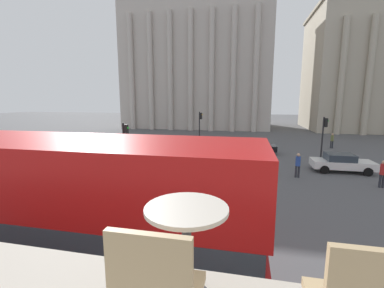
{
  "coord_description": "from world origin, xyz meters",
  "views": [
    {
      "loc": [
        1.1,
        -2.01,
        5.22
      ],
      "look_at": [
        -2.66,
        15.59,
        2.16
      ],
      "focal_mm": 24.0,
      "sensor_mm": 36.0,
      "label": 1
    }
  ],
  "objects_px": {
    "traffic_light_far": "(200,125)",
    "traffic_light_near": "(125,146)",
    "car_white": "(341,162)",
    "pedestrian_red": "(383,172)",
    "pedestrian_olive": "(332,140)",
    "double_decker_bus": "(44,216)",
    "plaza_building_left": "(199,66)",
    "pedestrian_blue": "(298,164)",
    "cafe_dining_table": "(187,233)",
    "traffic_light_mid": "(324,134)",
    "car_black": "(254,146)"
  },
  "relations": [
    {
      "from": "pedestrian_red",
      "to": "pedestrian_olive",
      "type": "distance_m",
      "value": 13.61
    },
    {
      "from": "plaza_building_left",
      "to": "pedestrian_blue",
      "type": "height_order",
      "value": "plaza_building_left"
    },
    {
      "from": "traffic_light_near",
      "to": "car_white",
      "type": "distance_m",
      "value": 15.54
    },
    {
      "from": "cafe_dining_table",
      "to": "double_decker_bus",
      "type": "bearing_deg",
      "value": 142.59
    },
    {
      "from": "traffic_light_far",
      "to": "pedestrian_blue",
      "type": "height_order",
      "value": "traffic_light_far"
    },
    {
      "from": "traffic_light_mid",
      "to": "car_black",
      "type": "height_order",
      "value": "traffic_light_mid"
    },
    {
      "from": "traffic_light_far",
      "to": "car_white",
      "type": "distance_m",
      "value": 14.28
    },
    {
      "from": "plaza_building_left",
      "to": "traffic_light_mid",
      "type": "relative_size",
      "value": 7.07
    },
    {
      "from": "traffic_light_mid",
      "to": "car_white",
      "type": "relative_size",
      "value": 0.94
    },
    {
      "from": "cafe_dining_table",
      "to": "pedestrian_blue",
      "type": "height_order",
      "value": "cafe_dining_table"
    },
    {
      "from": "traffic_light_near",
      "to": "car_white",
      "type": "xyz_separation_m",
      "value": [
        13.97,
        6.54,
        -1.87
      ]
    },
    {
      "from": "pedestrian_blue",
      "to": "cafe_dining_table",
      "type": "bearing_deg",
      "value": 156.81
    },
    {
      "from": "traffic_light_mid",
      "to": "pedestrian_olive",
      "type": "distance_m",
      "value": 9.21
    },
    {
      "from": "double_decker_bus",
      "to": "plaza_building_left",
      "type": "bearing_deg",
      "value": 95.78
    },
    {
      "from": "car_white",
      "to": "cafe_dining_table",
      "type": "bearing_deg",
      "value": -64.42
    },
    {
      "from": "traffic_light_mid",
      "to": "pedestrian_olive",
      "type": "bearing_deg",
      "value": 69.15
    },
    {
      "from": "double_decker_bus",
      "to": "car_white",
      "type": "distance_m",
      "value": 19.39
    },
    {
      "from": "pedestrian_red",
      "to": "pedestrian_blue",
      "type": "distance_m",
      "value": 4.74
    },
    {
      "from": "cafe_dining_table",
      "to": "plaza_building_left",
      "type": "xyz_separation_m",
      "value": [
        -9.32,
        50.77,
        7.86
      ]
    },
    {
      "from": "double_decker_bus",
      "to": "pedestrian_olive",
      "type": "xyz_separation_m",
      "value": [
        14.09,
        25.5,
        -1.45
      ]
    },
    {
      "from": "traffic_light_far",
      "to": "pedestrian_red",
      "type": "distance_m",
      "value": 17.16
    },
    {
      "from": "double_decker_bus",
      "to": "pedestrian_red",
      "type": "relative_size",
      "value": 6.27
    },
    {
      "from": "pedestrian_red",
      "to": "pedestrian_olive",
      "type": "xyz_separation_m",
      "value": [
        1.16,
        13.56,
        -0.01
      ]
    },
    {
      "from": "double_decker_bus",
      "to": "traffic_light_far",
      "type": "xyz_separation_m",
      "value": [
        -0.23,
        22.83,
        0.19
      ]
    },
    {
      "from": "pedestrian_blue",
      "to": "pedestrian_red",
      "type": "bearing_deg",
      "value": -113.64
    },
    {
      "from": "traffic_light_mid",
      "to": "pedestrian_blue",
      "type": "bearing_deg",
      "value": -122.74
    },
    {
      "from": "car_white",
      "to": "car_black",
      "type": "height_order",
      "value": "same"
    },
    {
      "from": "double_decker_bus",
      "to": "traffic_light_near",
      "type": "distance_m",
      "value": 9.06
    },
    {
      "from": "double_decker_bus",
      "to": "pedestrian_red",
      "type": "distance_m",
      "value": 17.66
    },
    {
      "from": "traffic_light_far",
      "to": "traffic_light_near",
      "type": "bearing_deg",
      "value": -98.0
    },
    {
      "from": "double_decker_bus",
      "to": "plaza_building_left",
      "type": "height_order",
      "value": "plaza_building_left"
    },
    {
      "from": "pedestrian_blue",
      "to": "pedestrian_olive",
      "type": "height_order",
      "value": "pedestrian_blue"
    },
    {
      "from": "plaza_building_left",
      "to": "car_white",
      "type": "bearing_deg",
      "value": -62.53
    },
    {
      "from": "traffic_light_far",
      "to": "pedestrian_blue",
      "type": "relative_size",
      "value": 2.35
    },
    {
      "from": "traffic_light_near",
      "to": "car_black",
      "type": "distance_m",
      "value": 14.65
    },
    {
      "from": "traffic_light_far",
      "to": "cafe_dining_table",
      "type": "bearing_deg",
      "value": -79.95
    },
    {
      "from": "traffic_light_near",
      "to": "pedestrian_red",
      "type": "xyz_separation_m",
      "value": [
        15.13,
        3.16,
        -1.6
      ]
    },
    {
      "from": "car_white",
      "to": "car_black",
      "type": "relative_size",
      "value": 1.0
    },
    {
      "from": "pedestrian_blue",
      "to": "traffic_light_mid",
      "type": "bearing_deg",
      "value": -42.56
    },
    {
      "from": "cafe_dining_table",
      "to": "pedestrian_olive",
      "type": "distance_m",
      "value": 30.63
    },
    {
      "from": "double_decker_bus",
      "to": "car_black",
      "type": "distance_m",
      "value": 21.83
    },
    {
      "from": "traffic_light_near",
      "to": "car_white",
      "type": "bearing_deg",
      "value": 25.08
    },
    {
      "from": "car_black",
      "to": "pedestrian_olive",
      "type": "distance_m",
      "value": 9.58
    },
    {
      "from": "double_decker_bus",
      "to": "traffic_light_mid",
      "type": "xyz_separation_m",
      "value": [
        10.86,
        17.03,
        0.16
      ]
    },
    {
      "from": "plaza_building_left",
      "to": "pedestrian_olive",
      "type": "height_order",
      "value": "plaza_building_left"
    },
    {
      "from": "traffic_light_mid",
      "to": "traffic_light_near",
      "type": "bearing_deg",
      "value": -147.74
    },
    {
      "from": "plaza_building_left",
      "to": "traffic_light_mid",
      "type": "bearing_deg",
      "value": -62.56
    },
    {
      "from": "double_decker_bus",
      "to": "car_white",
      "type": "xyz_separation_m",
      "value": [
        11.76,
        15.32,
        -1.71
      ]
    },
    {
      "from": "double_decker_bus",
      "to": "plaza_building_left",
      "type": "xyz_separation_m",
      "value": [
        -4.91,
        47.39,
        9.74
      ]
    },
    {
      "from": "plaza_building_left",
      "to": "pedestrian_blue",
      "type": "relative_size",
      "value": 16.41
    }
  ]
}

